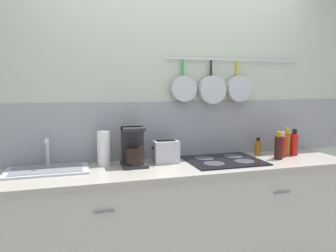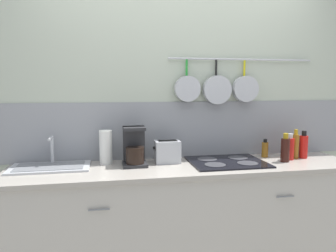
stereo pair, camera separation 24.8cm
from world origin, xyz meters
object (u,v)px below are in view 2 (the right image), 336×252
(coffee_maker, at_px, (134,149))
(bottle_hot_sauce, at_px, (303,146))
(bottle_sesame_oil, at_px, (265,149))
(toaster, at_px, (167,152))
(bottle_olive_oil, at_px, (295,146))
(bottle_dish_soap, at_px, (285,149))
(bottle_cooking_wine, at_px, (290,148))
(paper_towel_roll, at_px, (106,147))

(coffee_maker, xyz_separation_m, bottle_hot_sauce, (1.45, -0.03, -0.02))
(bottle_hot_sauce, bearing_deg, bottle_sesame_oil, 162.39)
(toaster, height_order, bottle_olive_oil, bottle_olive_oil)
(bottle_dish_soap, bearing_deg, toaster, 170.88)
(bottle_cooking_wine, xyz_separation_m, bottle_olive_oil, (0.07, 0.04, 0.01))
(paper_towel_roll, xyz_separation_m, bottle_sesame_oil, (1.36, -0.01, -0.06))
(bottle_olive_oil, bearing_deg, bottle_dish_soap, -146.88)
(toaster, bearing_deg, bottle_hot_sauce, -2.56)
(toaster, xyz_separation_m, bottle_dish_soap, (0.95, -0.15, 0.01))
(paper_towel_roll, xyz_separation_m, toaster, (0.49, -0.06, -0.04))
(bottle_olive_oil, bearing_deg, bottle_sesame_oil, 157.42)
(bottle_sesame_oil, relative_size, bottle_cooking_wine, 0.72)
(bottle_sesame_oil, bearing_deg, paper_towel_roll, 179.49)
(paper_towel_roll, distance_m, bottle_cooking_wine, 1.53)
(bottle_cooking_wine, height_order, bottle_hot_sauce, bottle_hot_sauce)
(toaster, bearing_deg, bottle_dish_soap, -9.12)
(coffee_maker, distance_m, bottle_dish_soap, 1.23)
(bottle_cooking_wine, bearing_deg, bottle_dish_soap, -141.89)
(bottle_dish_soap, distance_m, bottle_cooking_wine, 0.10)
(paper_towel_roll, bearing_deg, bottle_olive_oil, -3.87)
(bottle_dish_soap, xyz_separation_m, bottle_olive_oil, (0.16, 0.10, 0.01))
(paper_towel_roll, bearing_deg, bottle_cooking_wine, -5.47)
(coffee_maker, height_order, bottle_dish_soap, coffee_maker)
(bottle_sesame_oil, bearing_deg, toaster, -177.10)
(paper_towel_roll, relative_size, bottle_sesame_oil, 1.69)
(toaster, bearing_deg, paper_towel_roll, 173.39)
(bottle_cooking_wine, bearing_deg, bottle_olive_oil, 26.92)
(paper_towel_roll, distance_m, bottle_dish_soap, 1.45)
(coffee_maker, height_order, bottle_olive_oil, coffee_maker)
(paper_towel_roll, bearing_deg, coffee_maker, -20.54)
(bottle_dish_soap, bearing_deg, bottle_sesame_oil, 110.89)
(paper_towel_roll, distance_m, bottle_hot_sauce, 1.67)
(coffee_maker, height_order, bottle_cooking_wine, coffee_maker)
(paper_towel_roll, bearing_deg, bottle_sesame_oil, -0.51)
(toaster, xyz_separation_m, bottle_olive_oil, (1.11, -0.05, 0.02))
(coffee_maker, relative_size, bottle_olive_oil, 1.21)
(toaster, distance_m, bottle_olive_oil, 1.11)
(toaster, relative_size, bottle_olive_oil, 0.87)
(paper_towel_roll, xyz_separation_m, bottle_olive_oil, (1.59, -0.11, -0.02))
(bottle_dish_soap, bearing_deg, bottle_hot_sauce, 23.37)
(coffee_maker, relative_size, toaster, 1.39)
(toaster, distance_m, bottle_cooking_wine, 1.04)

